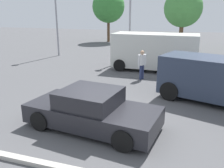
{
  "coord_description": "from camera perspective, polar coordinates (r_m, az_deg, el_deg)",
  "views": [
    {
      "loc": [
        2.49,
        -6.86,
        3.65
      ],
      "look_at": [
        -0.29,
        1.7,
        0.9
      ],
      "focal_mm": 38.45,
      "sensor_mm": 36.0,
      "label": 1
    }
  ],
  "objects": [
    {
      "name": "tree_back_left",
      "position": [
        22.97,
        16.53,
        16.89
      ],
      "size": [
        3.34,
        3.34,
        5.57
      ],
      "color": "brown",
      "rests_on": "ground_plane"
    },
    {
      "name": "tree_back_center",
      "position": [
        29.94,
        -0.87,
        17.97
      ],
      "size": [
        3.84,
        3.84,
        6.1
      ],
      "color": "brown",
      "rests_on": "ground_plane"
    },
    {
      "name": "suv_dark",
      "position": [
        10.61,
        24.63,
        1.04
      ],
      "size": [
        5.17,
        3.28,
        1.85
      ],
      "rotation": [
        0.0,
        0.0,
        2.83
      ],
      "color": "#2D384C",
      "rests_on": "ground_plane"
    },
    {
      "name": "van_white",
      "position": [
        15.46,
        10.14,
        7.78
      ],
      "size": [
        5.23,
        2.3,
        2.31
      ],
      "rotation": [
        0.0,
        0.0,
        -0.02
      ],
      "color": "silver",
      "rests_on": "ground_plane"
    },
    {
      "name": "dog",
      "position": [
        11.01,
        -5.12,
        -0.79
      ],
      "size": [
        0.32,
        0.62,
        0.47
      ],
      "rotation": [
        0.0,
        0.0,
        4.86
      ],
      "color": "white",
      "rests_on": "ground_plane"
    },
    {
      "name": "ground_plane",
      "position": [
        8.16,
        -1.77,
        -9.6
      ],
      "size": [
        80.0,
        80.0,
        0.0
      ],
      "primitive_type": "plane",
      "color": "#515154"
    },
    {
      "name": "pedestrian",
      "position": [
        13.25,
        7.15,
        5.12
      ],
      "size": [
        0.41,
        0.5,
        1.61
      ],
      "rotation": [
        0.0,
        0.0,
        5.73
      ],
      "color": "navy",
      "rests_on": "ground_plane"
    },
    {
      "name": "sedan_foreground",
      "position": [
        7.77,
        -4.76,
        -6.29
      ],
      "size": [
        4.44,
        2.38,
        1.27
      ],
      "rotation": [
        0.0,
        0.0,
        -0.12
      ],
      "color": "#232328",
      "rests_on": "ground_plane"
    }
  ]
}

